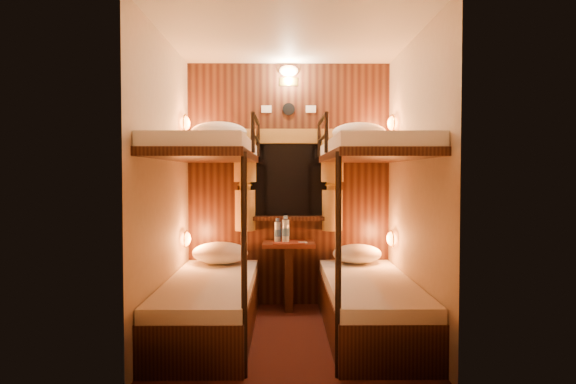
{
  "coord_description": "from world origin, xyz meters",
  "views": [
    {
      "loc": [
        -0.05,
        -4.08,
        1.31
      ],
      "look_at": [
        -0.01,
        0.15,
        1.16
      ],
      "focal_mm": 32.0,
      "sensor_mm": 36.0,
      "label": 1
    }
  ],
  "objects_px": {
    "table": "(289,266)",
    "bottle_left": "(278,232)",
    "bunk_right": "(369,266)",
    "bunk_left": "(210,266)",
    "bottle_right": "(286,231)"
  },
  "relations": [
    {
      "from": "table",
      "to": "bottle_left",
      "type": "distance_m",
      "value": 0.35
    },
    {
      "from": "table",
      "to": "bottle_left",
      "type": "height_order",
      "value": "bottle_left"
    },
    {
      "from": "table",
      "to": "bottle_left",
      "type": "bearing_deg",
      "value": 172.44
    },
    {
      "from": "bunk_left",
      "to": "bottle_left",
      "type": "bearing_deg",
      "value": 55.86
    },
    {
      "from": "bunk_right",
      "to": "bunk_left",
      "type": "bearing_deg",
      "value": 180.0
    },
    {
      "from": "table",
      "to": "bottle_right",
      "type": "bearing_deg",
      "value": -174.37
    },
    {
      "from": "bunk_left",
      "to": "bunk_right",
      "type": "bearing_deg",
      "value": 0.0
    },
    {
      "from": "bunk_right",
      "to": "bottle_left",
      "type": "bearing_deg",
      "value": 133.55
    },
    {
      "from": "bunk_right",
      "to": "bottle_left",
      "type": "relative_size",
      "value": 8.28
    },
    {
      "from": "bunk_left",
      "to": "bunk_right",
      "type": "relative_size",
      "value": 1.0
    },
    {
      "from": "table",
      "to": "bottle_right",
      "type": "relative_size",
      "value": 2.55
    },
    {
      "from": "table",
      "to": "bottle_left",
      "type": "relative_size",
      "value": 2.85
    },
    {
      "from": "bunk_left",
      "to": "bottle_right",
      "type": "xyz_separation_m",
      "value": [
        0.62,
        0.78,
        0.2
      ]
    },
    {
      "from": "bottle_right",
      "to": "bunk_left",
      "type": "bearing_deg",
      "value": -128.42
    },
    {
      "from": "table",
      "to": "bunk_right",
      "type": "bearing_deg",
      "value": -50.33
    }
  ]
}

